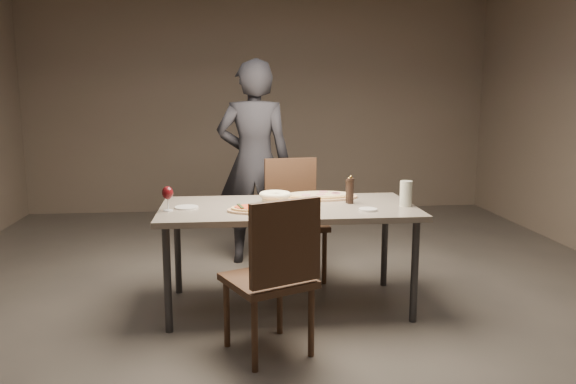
{
  "coord_description": "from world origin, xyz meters",
  "views": [
    {
      "loc": [
        -0.41,
        -3.89,
        1.54
      ],
      "look_at": [
        0.0,
        0.0,
        0.85
      ],
      "focal_mm": 35.0,
      "sensor_mm": 36.0,
      "label": 1
    }
  ],
  "objects": [
    {
      "name": "room",
      "position": [
        0.0,
        0.0,
        1.4
      ],
      "size": [
        7.0,
        7.0,
        7.0
      ],
      "color": "#57524B",
      "rests_on": "ground"
    },
    {
      "name": "dining_table",
      "position": [
        0.0,
        0.0,
        0.69
      ],
      "size": [
        1.8,
        0.9,
        0.75
      ],
      "color": "slate",
      "rests_on": "ground"
    },
    {
      "name": "zucchini_pizza",
      "position": [
        -0.18,
        -0.16,
        0.77
      ],
      "size": [
        0.5,
        0.28,
        0.05
      ],
      "rotation": [
        0.0,
        0.0,
        0.19
      ],
      "color": "tan",
      "rests_on": "dining_table"
    },
    {
      "name": "ham_pizza",
      "position": [
        0.27,
        0.28,
        0.77
      ],
      "size": [
        0.6,
        0.33,
        0.04
      ],
      "rotation": [
        0.0,
        0.0,
        -0.25
      ],
      "color": "tan",
      "rests_on": "dining_table"
    },
    {
      "name": "bread_basket",
      "position": [
        -0.08,
        0.1,
        0.8
      ],
      "size": [
        0.23,
        0.23,
        0.08
      ],
      "rotation": [
        0.0,
        0.0,
        -0.03
      ],
      "color": "#FAF2CA",
      "rests_on": "dining_table"
    },
    {
      "name": "oil_dish",
      "position": [
        0.53,
        -0.22,
        0.76
      ],
      "size": [
        0.13,
        0.13,
        0.01
      ],
      "rotation": [
        0.0,
        0.0,
        0.02
      ],
      "color": "white",
      "rests_on": "dining_table"
    },
    {
      "name": "pepper_mill_left",
      "position": [
        0.45,
        0.06,
        0.84
      ],
      "size": [
        0.05,
        0.05,
        0.19
      ],
      "rotation": [
        0.0,
        0.0,
        0.36
      ],
      "color": "black",
      "rests_on": "dining_table"
    },
    {
      "name": "pepper_mill_right",
      "position": [
        0.46,
        0.04,
        0.85
      ],
      "size": [
        0.05,
        0.05,
        0.21
      ],
      "rotation": [
        0.0,
        0.0,
        -0.22
      ],
      "color": "black",
      "rests_on": "dining_table"
    },
    {
      "name": "carafe",
      "position": [
        0.83,
        -0.09,
        0.84
      ],
      "size": [
        0.09,
        0.09,
        0.18
      ],
      "rotation": [
        0.0,
        0.0,
        0.32
      ],
      "color": "silver",
      "rests_on": "dining_table"
    },
    {
      "name": "wine_glass",
      "position": [
        -0.83,
        -0.08,
        0.87
      ],
      "size": [
        0.08,
        0.08,
        0.17
      ],
      "rotation": [
        0.0,
        0.0,
        0.29
      ],
      "color": "silver",
      "rests_on": "dining_table"
    },
    {
      "name": "side_plate",
      "position": [
        -0.71,
        -0.0,
        0.76
      ],
      "size": [
        0.16,
        0.16,
        0.01
      ],
      "rotation": [
        0.0,
        0.0,
        0.29
      ],
      "color": "white",
      "rests_on": "dining_table"
    },
    {
      "name": "chair_near",
      "position": [
        -0.16,
        -0.8,
        0.54
      ],
      "size": [
        0.61,
        0.61,
        0.96
      ],
      "rotation": [
        0.0,
        0.0,
        0.43
      ],
      "color": "#40291B",
      "rests_on": "ground"
    },
    {
      "name": "chair_far",
      "position": [
        0.12,
        0.72,
        0.56
      ],
      "size": [
        0.52,
        0.52,
        0.99
      ],
      "rotation": [
        0.0,
        0.0,
        3.26
      ],
      "color": "#40291B",
      "rests_on": "ground"
    },
    {
      "name": "diner",
      "position": [
        -0.19,
        1.15,
        0.92
      ],
      "size": [
        0.71,
        0.49,
        1.84
      ],
      "primitive_type": "imported",
      "rotation": [
        0.0,
        0.0,
        3.06
      ],
      "color": "black",
      "rests_on": "ground"
    }
  ]
}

